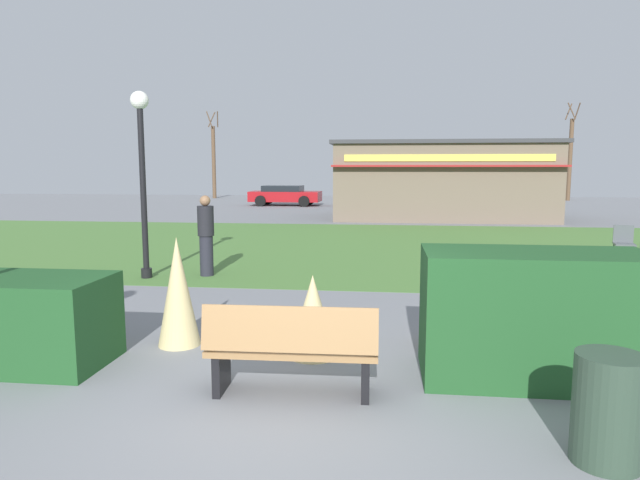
{
  "coord_description": "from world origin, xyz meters",
  "views": [
    {
      "loc": [
        1.03,
        -4.78,
        2.26
      ],
      "look_at": [
        0.05,
        3.46,
        1.17
      ],
      "focal_mm": 31.03,
      "sensor_mm": 36.0,
      "label": 1
    }
  ],
  "objects_px": {
    "food_kiosk": "(441,180)",
    "parked_car_center_slot": "(371,195)",
    "cafe_chair_west": "(624,241)",
    "person_strolling": "(206,235)",
    "tree_right_bg": "(214,160)",
    "parked_car_east_slot": "(448,196)",
    "tree_left_bg": "(570,158)",
    "park_bench": "(292,349)",
    "parked_car_west_slot": "(285,195)",
    "lamppost_mid": "(142,161)",
    "trash_bin": "(608,409)"
  },
  "relations": [
    {
      "from": "food_kiosk",
      "to": "parked_car_center_slot",
      "type": "xyz_separation_m",
      "value": [
        -3.3,
        7.44,
        -1.06
      ]
    },
    {
      "from": "parked_car_center_slot",
      "to": "cafe_chair_west",
      "type": "bearing_deg",
      "value": -70.91
    },
    {
      "from": "person_strolling",
      "to": "tree_right_bg",
      "type": "height_order",
      "value": "tree_right_bg"
    },
    {
      "from": "person_strolling",
      "to": "parked_car_center_slot",
      "type": "distance_m",
      "value": 21.85
    },
    {
      "from": "parked_car_east_slot",
      "to": "tree_right_bg",
      "type": "relative_size",
      "value": 0.68
    },
    {
      "from": "parked_car_east_slot",
      "to": "tree_right_bg",
      "type": "distance_m",
      "value": 17.99
    },
    {
      "from": "tree_left_bg",
      "to": "tree_right_bg",
      "type": "relative_size",
      "value": 1.04
    },
    {
      "from": "food_kiosk",
      "to": "parked_car_east_slot",
      "type": "distance_m",
      "value": 7.6
    },
    {
      "from": "park_bench",
      "to": "tree_left_bg",
      "type": "xyz_separation_m",
      "value": [
        13.44,
        34.87,
        2.47
      ]
    },
    {
      "from": "cafe_chair_west",
      "to": "parked_car_east_slot",
      "type": "bearing_deg",
      "value": 96.35
    },
    {
      "from": "parked_car_west_slot",
      "to": "lamppost_mid",
      "type": "bearing_deg",
      "value": -87.05
    },
    {
      "from": "trash_bin",
      "to": "food_kiosk",
      "type": "height_order",
      "value": "food_kiosk"
    },
    {
      "from": "person_strolling",
      "to": "tree_left_bg",
      "type": "bearing_deg",
      "value": -30.74
    },
    {
      "from": "cafe_chair_west",
      "to": "tree_left_bg",
      "type": "height_order",
      "value": "tree_left_bg"
    },
    {
      "from": "food_kiosk",
      "to": "parked_car_west_slot",
      "type": "height_order",
      "value": "food_kiosk"
    },
    {
      "from": "person_strolling",
      "to": "park_bench",
      "type": "bearing_deg",
      "value": -155.92
    },
    {
      "from": "cafe_chair_west",
      "to": "tree_left_bg",
      "type": "xyz_separation_m",
      "value": [
        6.86,
        26.19,
        2.42
      ]
    },
    {
      "from": "parked_car_center_slot",
      "to": "tree_left_bg",
      "type": "height_order",
      "value": "tree_left_bg"
    },
    {
      "from": "tree_left_bg",
      "to": "cafe_chair_west",
      "type": "bearing_deg",
      "value": -104.68
    },
    {
      "from": "trash_bin",
      "to": "parked_car_east_slot",
      "type": "distance_m",
      "value": 28.57
    },
    {
      "from": "lamppost_mid",
      "to": "tree_right_bg",
      "type": "relative_size",
      "value": 0.59
    },
    {
      "from": "food_kiosk",
      "to": "cafe_chair_west",
      "type": "xyz_separation_m",
      "value": [
        3.23,
        -11.44,
        -1.18
      ]
    },
    {
      "from": "park_bench",
      "to": "parked_car_east_slot",
      "type": "relative_size",
      "value": 0.4
    },
    {
      "from": "tree_right_bg",
      "to": "parked_car_west_slot",
      "type": "bearing_deg",
      "value": -47.76
    },
    {
      "from": "park_bench",
      "to": "tree_right_bg",
      "type": "xyz_separation_m",
      "value": [
        -11.79,
        34.92,
        2.33
      ]
    },
    {
      "from": "food_kiosk",
      "to": "tree_right_bg",
      "type": "distance_m",
      "value": 21.2
    },
    {
      "from": "lamppost_mid",
      "to": "person_strolling",
      "type": "bearing_deg",
      "value": 17.78
    },
    {
      "from": "lamppost_mid",
      "to": "parked_car_east_slot",
      "type": "height_order",
      "value": "lamppost_mid"
    },
    {
      "from": "cafe_chair_west",
      "to": "parked_car_east_slot",
      "type": "height_order",
      "value": "parked_car_east_slot"
    },
    {
      "from": "lamppost_mid",
      "to": "tree_right_bg",
      "type": "distance_m",
      "value": 30.41
    },
    {
      "from": "parked_car_west_slot",
      "to": "tree_left_bg",
      "type": "distance_m",
      "value": 20.08
    },
    {
      "from": "park_bench",
      "to": "tree_right_bg",
      "type": "distance_m",
      "value": 36.93
    },
    {
      "from": "food_kiosk",
      "to": "parked_car_center_slot",
      "type": "height_order",
      "value": "food_kiosk"
    },
    {
      "from": "lamppost_mid",
      "to": "cafe_chair_west",
      "type": "bearing_deg",
      "value": 16.63
    },
    {
      "from": "lamppost_mid",
      "to": "trash_bin",
      "type": "bearing_deg",
      "value": -44.5
    },
    {
      "from": "park_bench",
      "to": "parked_car_west_slot",
      "type": "bearing_deg",
      "value": 100.52
    },
    {
      "from": "food_kiosk",
      "to": "person_strolling",
      "type": "relative_size",
      "value": 5.64
    },
    {
      "from": "park_bench",
      "to": "parked_car_east_slot",
      "type": "distance_m",
      "value": 27.93
    },
    {
      "from": "cafe_chair_west",
      "to": "person_strolling",
      "type": "xyz_separation_m",
      "value": [
        -9.4,
        -2.78,
        0.33
      ]
    },
    {
      "from": "trash_bin",
      "to": "person_strolling",
      "type": "xyz_separation_m",
      "value": [
        -5.43,
        6.85,
        0.43
      ]
    },
    {
      "from": "trash_bin",
      "to": "cafe_chair_west",
      "type": "distance_m",
      "value": 10.42
    },
    {
      "from": "parked_car_west_slot",
      "to": "tree_right_bg",
      "type": "distance_m",
      "value": 10.17
    },
    {
      "from": "food_kiosk",
      "to": "tree_right_bg",
      "type": "relative_size",
      "value": 1.5
    },
    {
      "from": "food_kiosk",
      "to": "cafe_chair_west",
      "type": "distance_m",
      "value": 11.95
    },
    {
      "from": "food_kiosk",
      "to": "person_strolling",
      "type": "distance_m",
      "value": 15.53
    },
    {
      "from": "person_strolling",
      "to": "tree_left_bg",
      "type": "relative_size",
      "value": 0.26
    },
    {
      "from": "person_strolling",
      "to": "cafe_chair_west",
      "type": "bearing_deg",
      "value": -74.95
    },
    {
      "from": "cafe_chair_west",
      "to": "tree_right_bg",
      "type": "relative_size",
      "value": 0.14
    },
    {
      "from": "cafe_chair_west",
      "to": "food_kiosk",
      "type": "bearing_deg",
      "value": 105.78
    },
    {
      "from": "lamppost_mid",
      "to": "trash_bin",
      "type": "xyz_separation_m",
      "value": [
        6.59,
        -6.48,
        -1.96
      ]
    }
  ]
}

